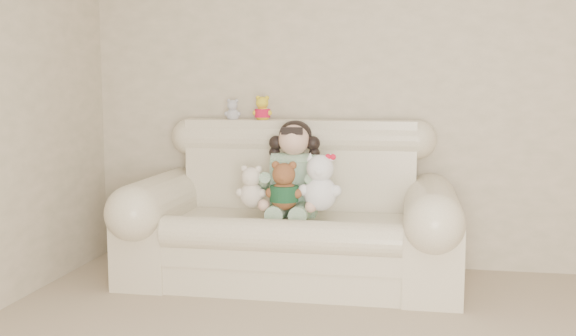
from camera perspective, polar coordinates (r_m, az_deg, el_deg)
The scene contains 8 objects.
wall_back at distance 4.61m, azimuth 10.55°, elevation 7.49°, with size 4.50×4.50×0.00m, color beige.
sofa at distance 4.23m, azimuth 0.24°, elevation -3.00°, with size 2.10×0.95×1.03m, color #FFF2CD, non-canonical shape.
seated_child at distance 4.28m, azimuth 0.53°, elevation 0.06°, with size 0.38×0.46×0.63m, color #266F34, non-canonical shape.
brown_teddy at distance 4.05m, azimuth -0.34°, elevation -1.14°, with size 0.23×0.17×0.35m, color brown, non-canonical shape.
white_cat at distance 4.04m, azimuth 2.79°, elevation -0.71°, with size 0.27×0.20×0.42m, color white, non-canonical shape.
cream_teddy at distance 4.16m, azimuth -3.16°, elevation -1.25°, with size 0.20×0.15×0.31m, color white, non-canonical shape.
yellow_mini_bear at distance 4.57m, azimuth -2.20°, elevation 5.30°, with size 0.14×0.10×0.21m, color yellow, non-canonical shape.
grey_mini_plush at distance 4.62m, azimuth -4.76°, elevation 5.13°, with size 0.12×0.09×0.18m, color silver, non-canonical shape.
Camera 1 is at (-0.01, -2.11, 1.24)m, focal length 41.41 mm.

